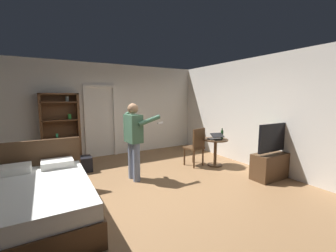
# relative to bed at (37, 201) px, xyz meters

# --- Properties ---
(ground_plane) EXTENTS (6.32, 6.32, 0.00)m
(ground_plane) POSITION_rel_bed_xyz_m (1.89, 0.19, -0.30)
(ground_plane) COLOR olive
(wall_back) EXTENTS (5.99, 0.12, 2.75)m
(wall_back) POSITION_rel_bed_xyz_m (1.89, 3.08, 1.07)
(wall_back) COLOR silver
(wall_back) RESTS_ON ground_plane
(wall_right) EXTENTS (0.12, 5.90, 2.75)m
(wall_right) POSITION_rel_bed_xyz_m (4.82, 0.19, 1.07)
(wall_right) COLOR silver
(wall_right) RESTS_ON ground_plane
(doorway_frame) EXTENTS (0.93, 0.08, 2.13)m
(doorway_frame) POSITION_rel_bed_xyz_m (1.61, 3.00, 0.92)
(doorway_frame) COLOR white
(doorway_frame) RESTS_ON ground_plane
(bed) EXTENTS (1.44, 2.04, 1.02)m
(bed) POSITION_rel_bed_xyz_m (0.00, 0.00, 0.00)
(bed) COLOR #4C331E
(bed) RESTS_ON ground_plane
(bookshelf) EXTENTS (0.94, 0.32, 1.88)m
(bookshelf) POSITION_rel_bed_xyz_m (0.53, 2.86, 0.71)
(bookshelf) COLOR brown
(bookshelf) RESTS_ON ground_plane
(tv_flatscreen) EXTENTS (1.04, 0.40, 1.21)m
(tv_flatscreen) POSITION_rel_bed_xyz_m (4.46, -0.65, 0.06)
(tv_flatscreen) COLOR #4C331E
(tv_flatscreen) RESTS_ON ground_plane
(side_table) EXTENTS (0.63, 0.63, 0.70)m
(side_table) POSITION_rel_bed_xyz_m (3.96, 0.64, 0.17)
(side_table) COLOR #4C331E
(side_table) RESTS_ON ground_plane
(laptop) EXTENTS (0.39, 0.39, 0.17)m
(laptop) POSITION_rel_bed_xyz_m (3.92, 0.60, 0.45)
(laptop) COLOR black
(laptop) RESTS_ON side_table
(bottle_on_table) EXTENTS (0.06, 0.06, 0.28)m
(bottle_on_table) POSITION_rel_bed_xyz_m (4.10, 0.56, 0.52)
(bottle_on_table) COLOR #163D17
(bottle_on_table) RESTS_ON side_table
(wooden_chair) EXTENTS (0.49, 0.49, 0.99)m
(wooden_chair) POSITION_rel_bed_xyz_m (3.49, 0.86, 0.24)
(wooden_chair) COLOR #4C331E
(wooden_chair) RESTS_ON ground_plane
(person_blue_shirt) EXTENTS (0.74, 0.58, 1.64)m
(person_blue_shirt) POSITION_rel_bed_xyz_m (1.79, 0.78, 0.64)
(person_blue_shirt) COLOR slate
(person_blue_shirt) RESTS_ON ground_plane
(suitcase_dark) EXTENTS (0.52, 0.41, 0.35)m
(suitcase_dark) POSITION_rel_bed_xyz_m (0.84, 1.90, -0.13)
(suitcase_dark) COLOR black
(suitcase_dark) RESTS_ON ground_plane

